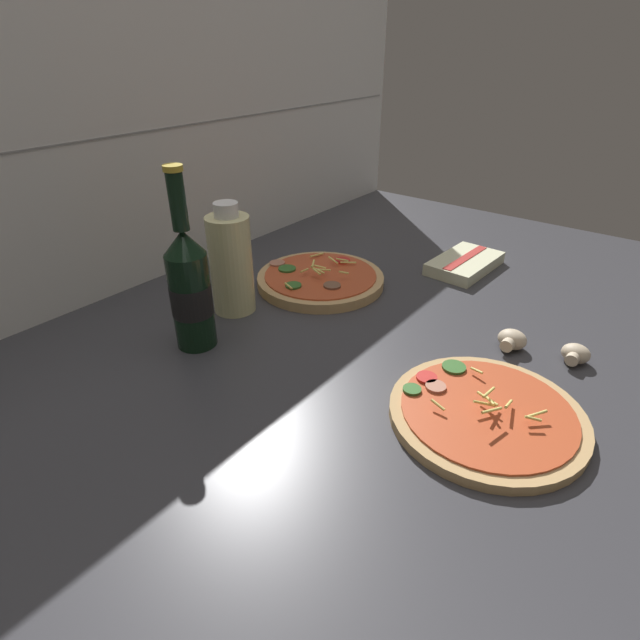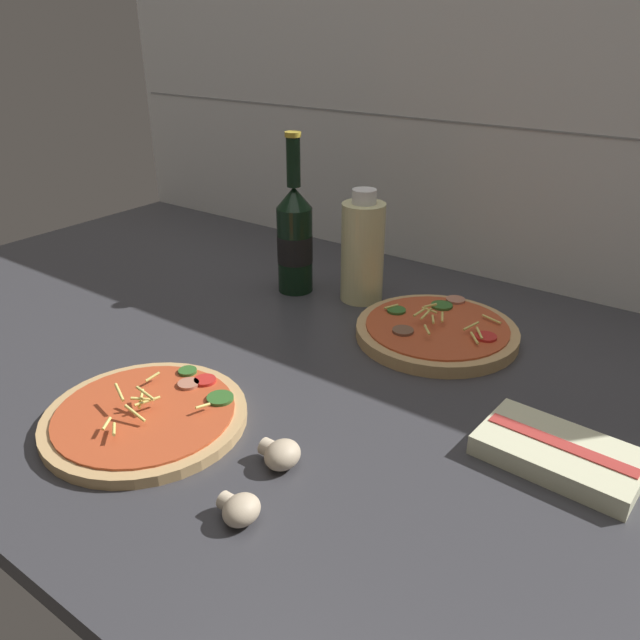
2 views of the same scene
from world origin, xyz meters
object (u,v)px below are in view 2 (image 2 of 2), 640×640
(oil_bottle, at_px, (363,250))
(mushroom_right, at_px, (240,509))
(mushroom_left, at_px, (281,454))
(beer_bottle, at_px, (295,238))
(pizza_far, at_px, (437,331))
(dish_towel, at_px, (559,453))
(pizza_near, at_px, (146,416))

(oil_bottle, bearing_deg, mushroom_right, -69.60)
(mushroom_left, height_order, mushroom_right, mushroom_left)
(beer_bottle, relative_size, mushroom_left, 6.02)
(pizza_far, distance_m, oil_bottle, 0.20)
(beer_bottle, relative_size, dish_towel, 1.58)
(beer_bottle, distance_m, dish_towel, 0.58)
(mushroom_right, relative_size, dish_towel, 0.24)
(pizza_near, height_order, pizza_far, pizza_far)
(beer_bottle, distance_m, mushroom_left, 0.50)
(beer_bottle, bearing_deg, pizza_near, -76.11)
(oil_bottle, distance_m, mushroom_left, 0.47)
(pizza_far, distance_m, mushroom_right, 0.46)
(pizza_far, bearing_deg, pizza_near, -114.24)
(mushroom_left, bearing_deg, dish_towel, 36.97)
(pizza_far, xyz_separation_m, mushroom_right, (0.02, -0.46, 0.00))
(pizza_near, relative_size, dish_towel, 1.39)
(pizza_near, xyz_separation_m, mushroom_right, (0.20, -0.05, 0.01))
(pizza_far, relative_size, beer_bottle, 0.89)
(oil_bottle, distance_m, mushroom_right, 0.56)
(oil_bottle, bearing_deg, mushroom_left, -68.21)
(pizza_near, relative_size, beer_bottle, 0.88)
(pizza_far, xyz_separation_m, dish_towel, (0.24, -0.19, 0.00))
(mushroom_left, bearing_deg, pizza_far, 89.95)
(oil_bottle, xyz_separation_m, dish_towel, (0.42, -0.25, -0.08))
(pizza_near, bearing_deg, oil_bottle, 88.71)
(dish_towel, bearing_deg, mushroom_right, -129.43)
(pizza_far, bearing_deg, mushroom_left, -90.05)
(oil_bottle, bearing_deg, pizza_far, -18.32)
(dish_towel, bearing_deg, pizza_near, -153.11)
(pizza_near, bearing_deg, beer_bottle, 103.89)
(beer_bottle, xyz_separation_m, mushroom_left, (0.29, -0.39, -0.08))
(pizza_near, height_order, mushroom_left, pizza_near)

